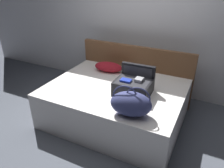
# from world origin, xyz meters

# --- Properties ---
(ground_plane) EXTENTS (12.00, 12.00, 0.00)m
(ground_plane) POSITION_xyz_m (0.00, 0.00, 0.00)
(ground_plane) COLOR #4C515B
(back_wall) EXTENTS (8.00, 0.10, 2.60)m
(back_wall) POSITION_xyz_m (0.00, 1.65, 1.30)
(back_wall) COLOR silver
(back_wall) RESTS_ON ground
(bed) EXTENTS (1.99, 1.53, 0.58)m
(bed) POSITION_xyz_m (0.00, 0.40, 0.29)
(bed) COLOR silver
(bed) RESTS_ON ground
(headboard) EXTENTS (2.03, 0.08, 0.98)m
(headboard) POSITION_xyz_m (0.00, 1.21, 0.49)
(headboard) COLOR brown
(headboard) RESTS_ON ground
(hard_case_large) EXTENTS (0.51, 0.44, 0.37)m
(hard_case_large) POSITION_xyz_m (0.31, 0.34, 0.70)
(hard_case_large) COLOR black
(hard_case_large) RESTS_ON bed
(duffel_bag) EXTENTS (0.54, 0.38, 0.38)m
(duffel_bag) POSITION_xyz_m (0.47, -0.16, 0.73)
(duffel_bag) COLOR navy
(duffel_bag) RESTS_ON bed
(pillow_near_headboard) EXTENTS (0.51, 0.30, 0.16)m
(pillow_near_headboard) POSITION_xyz_m (-0.36, 0.86, 0.66)
(pillow_near_headboard) COLOR maroon
(pillow_near_headboard) RESTS_ON bed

